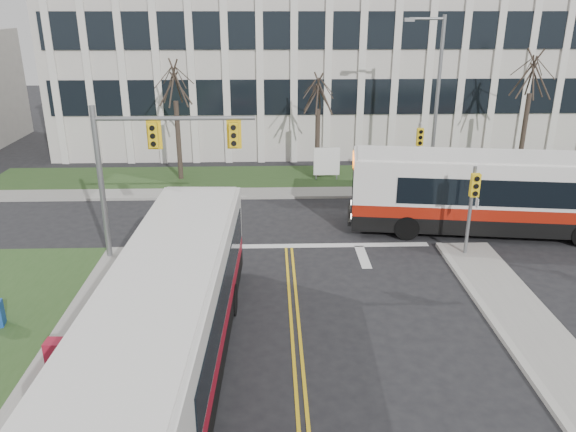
# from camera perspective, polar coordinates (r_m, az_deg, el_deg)

# --- Properties ---
(ground) EXTENTS (120.00, 120.00, 0.00)m
(ground) POSITION_cam_1_polar(r_m,az_deg,el_deg) (16.83, 1.02, -14.40)
(ground) COLOR black
(ground) RESTS_ON ground
(sidewalk_cross) EXTENTS (44.00, 1.60, 0.14)m
(sidewalk_cross) POSITION_cam_1_polar(r_m,az_deg,el_deg) (31.04, 8.91, 2.41)
(sidewalk_cross) COLOR #9E9B93
(sidewalk_cross) RESTS_ON ground
(building_lawn) EXTENTS (44.00, 5.00, 0.12)m
(building_lawn) POSITION_cam_1_polar(r_m,az_deg,el_deg) (33.67, 8.07, 3.89)
(building_lawn) COLOR #2C4A1F
(building_lawn) RESTS_ON ground
(office_building) EXTENTS (40.00, 16.00, 12.00)m
(office_building) POSITION_cam_1_polar(r_m,az_deg,el_deg) (44.28, 5.84, 15.83)
(office_building) COLOR beige
(office_building) RESTS_ON ground
(mast_arm_signal) EXTENTS (6.11, 0.38, 6.20)m
(mast_arm_signal) POSITION_cam_1_polar(r_m,az_deg,el_deg) (22.15, -14.59, 5.87)
(mast_arm_signal) COLOR slate
(mast_arm_signal) RESTS_ON ground
(signal_pole_near) EXTENTS (0.34, 0.39, 3.80)m
(signal_pole_near) POSITION_cam_1_polar(r_m,az_deg,el_deg) (23.25, 18.22, 1.66)
(signal_pole_near) COLOR slate
(signal_pole_near) RESTS_ON ground
(signal_pole_far) EXTENTS (0.34, 0.39, 3.80)m
(signal_pole_far) POSITION_cam_1_polar(r_m,az_deg,el_deg) (31.05, 13.12, 6.80)
(signal_pole_far) COLOR slate
(signal_pole_far) RESTS_ON ground
(streetlight) EXTENTS (2.15, 0.25, 9.20)m
(streetlight) POSITION_cam_1_polar(r_m,az_deg,el_deg) (31.53, 14.65, 11.87)
(streetlight) COLOR slate
(streetlight) RESTS_ON ground
(directory_sign) EXTENTS (1.50, 0.12, 2.00)m
(directory_sign) POSITION_cam_1_polar(r_m,az_deg,el_deg) (32.55, 3.95, 5.50)
(directory_sign) COLOR slate
(directory_sign) RESTS_ON ground
(tree_left) EXTENTS (1.80, 1.80, 7.70)m
(tree_left) POSITION_cam_1_polar(r_m,az_deg,el_deg) (32.46, -11.45, 12.94)
(tree_left) COLOR #42352B
(tree_left) RESTS_ON ground
(tree_mid) EXTENTS (1.80, 1.80, 6.82)m
(tree_mid) POSITION_cam_1_polar(r_m,az_deg,el_deg) (32.42, 3.10, 12.17)
(tree_mid) COLOR #42352B
(tree_mid) RESTS_ON ground
(tree_right) EXTENTS (1.80, 1.80, 8.25)m
(tree_right) POSITION_cam_1_polar(r_m,az_deg,el_deg) (35.20, 23.55, 12.90)
(tree_right) COLOR #42352B
(tree_right) RESTS_ON ground
(bus_main) EXTENTS (3.19, 12.88, 3.41)m
(bus_main) POSITION_cam_1_polar(r_m,az_deg,el_deg) (15.68, -11.72, -10.33)
(bus_main) COLOR silver
(bus_main) RESTS_ON ground
(bus_cross) EXTENTS (13.34, 4.60, 3.49)m
(bus_cross) POSITION_cam_1_polar(r_m,az_deg,el_deg) (26.59, 20.80, 1.96)
(bus_cross) COLOR silver
(bus_cross) RESTS_ON ground
(newspaper_box_red) EXTENTS (0.52, 0.47, 0.95)m
(newspaper_box_red) POSITION_cam_1_polar(r_m,az_deg,el_deg) (17.43, -22.50, -12.95)
(newspaper_box_red) COLOR maroon
(newspaper_box_red) RESTS_ON ground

